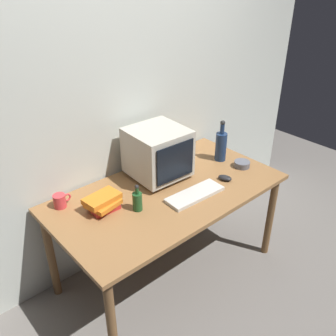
{
  "coord_description": "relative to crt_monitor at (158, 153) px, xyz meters",
  "views": [
    {
      "loc": [
        -1.42,
        -1.61,
        2.15
      ],
      "look_at": [
        0.0,
        0.0,
        0.93
      ],
      "focal_mm": 39.56,
      "sensor_mm": 36.0,
      "label": 1
    }
  ],
  "objects": [
    {
      "name": "mug",
      "position": [
        -0.72,
        0.12,
        -0.15
      ],
      "size": [
        0.12,
        0.08,
        0.09
      ],
      "color": "#CC383D",
      "rests_on": "desk"
    },
    {
      "name": "back_wall",
      "position": [
        -0.08,
        0.3,
        0.31
      ],
      "size": [
        4.0,
        0.08,
        2.5
      ],
      "primitive_type": "cube",
      "color": "beige",
      "rests_on": "ground"
    },
    {
      "name": "desk",
      "position": [
        -0.08,
        -0.2,
        -0.27
      ],
      "size": [
        1.63,
        0.87,
        0.75
      ],
      "color": "olive",
      "rests_on": "ground"
    },
    {
      "name": "bottle_tall",
      "position": [
        0.54,
        -0.13,
        -0.07
      ],
      "size": [
        0.09,
        0.09,
        0.33
      ],
      "color": "navy",
      "rests_on": "desk"
    },
    {
      "name": "cd_spindle",
      "position": [
        0.57,
        -0.32,
        -0.17
      ],
      "size": [
        0.12,
        0.12,
        0.04
      ],
      "primitive_type": "cylinder",
      "color": "#595B66",
      "rests_on": "desk"
    },
    {
      "name": "bottle_short",
      "position": [
        -0.37,
        -0.23,
        -0.12
      ],
      "size": [
        0.06,
        0.06,
        0.18
      ],
      "color": "#1E4C23",
      "rests_on": "desk"
    },
    {
      "name": "computer_mouse",
      "position": [
        0.33,
        -0.36,
        -0.17
      ],
      "size": [
        0.09,
        0.11,
        0.04
      ],
      "primitive_type": "ellipsoid",
      "rotation": [
        0.0,
        0.0,
        0.35
      ],
      "color": "black",
      "rests_on": "desk"
    },
    {
      "name": "keyboard",
      "position": [
        0.02,
        -0.36,
        -0.18
      ],
      "size": [
        0.43,
        0.17,
        0.02
      ],
      "primitive_type": "cube",
      "rotation": [
        0.0,
        0.0,
        -0.05
      ],
      "color": "beige",
      "rests_on": "desk"
    },
    {
      "name": "book_stack",
      "position": [
        -0.53,
        -0.09,
        -0.14
      ],
      "size": [
        0.24,
        0.2,
        0.1
      ],
      "color": "red",
      "rests_on": "desk"
    },
    {
      "name": "crt_monitor",
      "position": [
        0.0,
        0.0,
        0.0
      ],
      "size": [
        0.4,
        0.4,
        0.37
      ],
      "color": "#B2AD9E",
      "rests_on": "desk"
    },
    {
      "name": "ground_plane",
      "position": [
        -0.08,
        -0.2,
        -0.94
      ],
      "size": [
        6.0,
        6.0,
        0.0
      ],
      "primitive_type": "plane",
      "color": "slate"
    }
  ]
}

